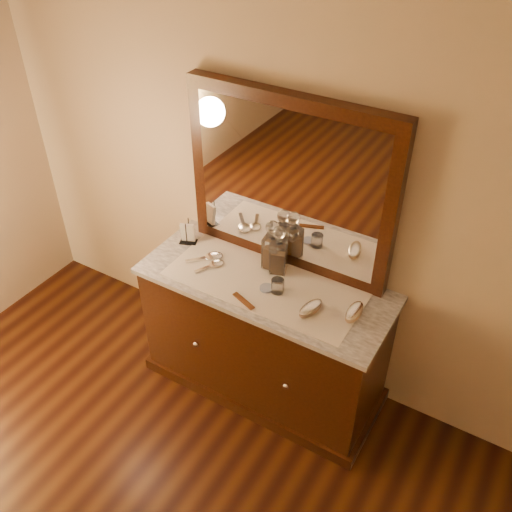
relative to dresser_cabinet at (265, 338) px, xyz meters
name	(u,v)px	position (x,y,z in m)	size (l,w,h in m)	color
dresser_cabinet	(265,338)	(0.00, 0.00, 0.00)	(1.40, 0.55, 0.82)	black
dresser_plinth	(264,378)	(0.00, 0.00, -0.37)	(1.46, 0.59, 0.08)	black
knob_left	(196,344)	(-0.30, -0.28, 0.04)	(0.04, 0.04, 0.04)	silver
knob_right	(286,386)	(0.30, -0.28, 0.04)	(0.04, 0.04, 0.04)	silver
marble_top	(265,284)	(0.00, 0.00, 0.42)	(1.44, 0.59, 0.03)	white
mirror_frame	(289,185)	(0.00, 0.25, 0.94)	(1.20, 0.08, 1.00)	black
mirror_glass	(286,187)	(0.00, 0.21, 0.94)	(1.06, 0.01, 0.86)	white
lace_runner	(263,284)	(0.00, -0.02, 0.44)	(1.10, 0.45, 0.00)	white
pin_dish	(267,288)	(0.04, -0.05, 0.45)	(0.08, 0.08, 0.01)	white
comb	(244,301)	(-0.02, -0.20, 0.45)	(0.16, 0.03, 0.01)	brown
napkin_rack	(188,234)	(-0.59, 0.09, 0.50)	(0.12, 0.10, 0.16)	black
decanter_left	(272,249)	(-0.04, 0.14, 0.56)	(0.10, 0.10, 0.31)	#9A5416
decanter_right	(279,254)	(0.01, 0.12, 0.56)	(0.12, 0.12, 0.30)	#9A5416
brush_near	(311,308)	(0.32, -0.09, 0.47)	(0.11, 0.17, 0.04)	tan
brush_far	(354,312)	(0.53, 0.00, 0.47)	(0.07, 0.16, 0.04)	tan
hand_mirror_outer	(211,257)	(-0.38, 0.02, 0.45)	(0.19, 0.20, 0.02)	silver
hand_mirror_inner	(214,264)	(-0.33, -0.03, 0.45)	(0.12, 0.19, 0.02)	silver
tumblers	(278,286)	(0.10, -0.04, 0.48)	(0.07, 0.07, 0.08)	white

